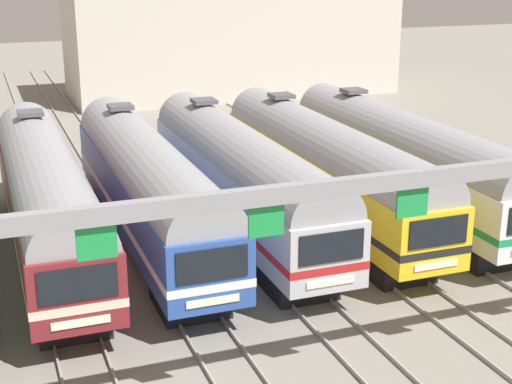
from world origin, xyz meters
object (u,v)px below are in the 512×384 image
at_px(commuter_train_white, 402,157).
at_px(catenary_gantry, 341,222).
at_px(commuter_train_blue, 147,184).
at_px(commuter_train_maroon, 46,194).
at_px(commuter_train_yellow, 324,165).
at_px(commuter_train_stainless, 239,174).

bearing_deg(commuter_train_white, catenary_gantry, -126.60).
distance_m(commuter_train_blue, commuter_train_white, 12.03).
relative_size(commuter_train_maroon, catenary_gantry, 0.71).
bearing_deg(commuter_train_maroon, catenary_gantry, -65.98).
bearing_deg(commuter_train_maroon, commuter_train_yellow, 0.00).
distance_m(commuter_train_maroon, commuter_train_stainless, 8.02).
bearing_deg(commuter_train_yellow, commuter_train_stainless, 180.00).
bearing_deg(catenary_gantry, commuter_train_white, 53.40).
xyz_separation_m(commuter_train_blue, catenary_gantry, (2.01, -13.50, 2.65)).
bearing_deg(catenary_gantry, commuter_train_maroon, 114.02).
height_order(commuter_train_blue, catenary_gantry, catenary_gantry).
height_order(commuter_train_stainless, commuter_train_yellow, same).
bearing_deg(commuter_train_maroon, commuter_train_stainless, 0.00).
height_order(commuter_train_maroon, catenary_gantry, catenary_gantry).
distance_m(commuter_train_maroon, catenary_gantry, 15.01).
relative_size(commuter_train_yellow, catenary_gantry, 0.71).
bearing_deg(catenary_gantry, commuter_train_yellow, 65.98).
bearing_deg(commuter_train_blue, commuter_train_maroon, 180.00).
relative_size(commuter_train_maroon, commuter_train_yellow, 1.00).
distance_m(commuter_train_yellow, catenary_gantry, 15.01).
relative_size(commuter_train_maroon, commuter_train_stainless, 1.00).
height_order(commuter_train_stainless, catenary_gantry, catenary_gantry).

